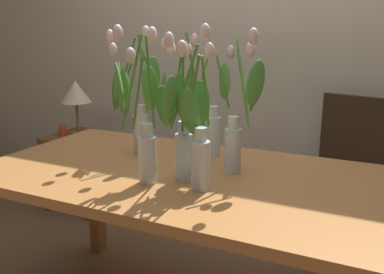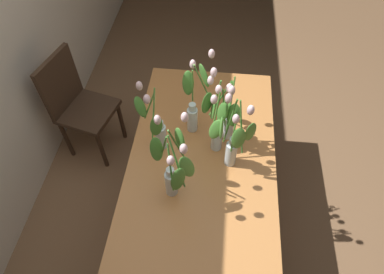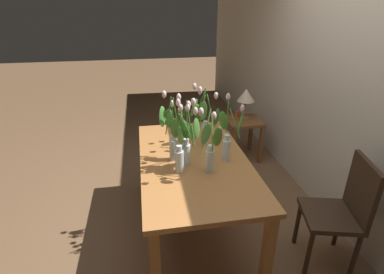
{
  "view_description": "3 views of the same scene",
  "coord_description": "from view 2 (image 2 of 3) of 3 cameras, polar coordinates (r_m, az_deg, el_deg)",
  "views": [
    {
      "loc": [
        0.77,
        -1.44,
        1.3
      ],
      "look_at": [
        0.07,
        0.02,
        0.89
      ],
      "focal_mm": 39.04,
      "sensor_mm": 36.0,
      "label": 1
    },
    {
      "loc": [
        -1.2,
        -0.06,
        2.44
      ],
      "look_at": [
        0.04,
        0.07,
        0.87
      ],
      "focal_mm": 31.41,
      "sensor_mm": 36.0,
      "label": 2
    },
    {
      "loc": [
        2.15,
        -0.4,
        1.96
      ],
      "look_at": [
        -0.0,
        -0.02,
        0.95
      ],
      "focal_mm": 27.61,
      "sensor_mm": 36.0,
      "label": 3
    }
  ],
  "objects": [
    {
      "name": "tulip_vase_5",
      "position": [
        1.76,
        -3.27,
        -5.46
      ],
      "size": [
        0.26,
        0.27,
        0.58
      ],
      "color": "silver",
      "rests_on": "dining_table"
    },
    {
      "name": "tulip_vase_3",
      "position": [
        2.09,
        0.34,
        5.37
      ],
      "size": [
        0.18,
        0.18,
        0.57
      ],
      "color": "silver",
      "rests_on": "dining_table"
    },
    {
      "name": "tulip_vase_1",
      "position": [
        2.01,
        5.81,
        3.17
      ],
      "size": [
        0.18,
        0.2,
        0.55
      ],
      "color": "silver",
      "rests_on": "dining_table"
    },
    {
      "name": "dining_chair",
      "position": [
        2.84,
        -18.91,
        5.56
      ],
      "size": [
        0.49,
        0.49,
        0.93
      ],
      "color": "#382619",
      "rests_on": "ground"
    },
    {
      "name": "ground_plane",
      "position": [
        2.72,
        1.39,
        -12.37
      ],
      "size": [
        18.0,
        18.0,
        0.0
      ],
      "primitive_type": "plane",
      "color": "brown"
    },
    {
      "name": "tulip_vase_4",
      "position": [
        1.88,
        7.02,
        -1.04
      ],
      "size": [
        0.13,
        0.2,
        0.58
      ],
      "color": "silver",
      "rests_on": "dining_table"
    },
    {
      "name": "dining_table",
      "position": [
        2.16,
        1.72,
        -4.74
      ],
      "size": [
        1.6,
        0.9,
        0.74
      ],
      "color": "#B7753D",
      "rests_on": "ground"
    },
    {
      "name": "tulip_vase_0",
      "position": [
        1.97,
        4.29,
        1.89
      ],
      "size": [
        0.22,
        0.19,
        0.58
      ],
      "color": "silver",
      "rests_on": "dining_table"
    },
    {
      "name": "tulip_vase_2",
      "position": [
        1.99,
        -5.99,
        1.43
      ],
      "size": [
        0.18,
        0.2,
        0.55
      ],
      "color": "silver",
      "rests_on": "dining_table"
    }
  ]
}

